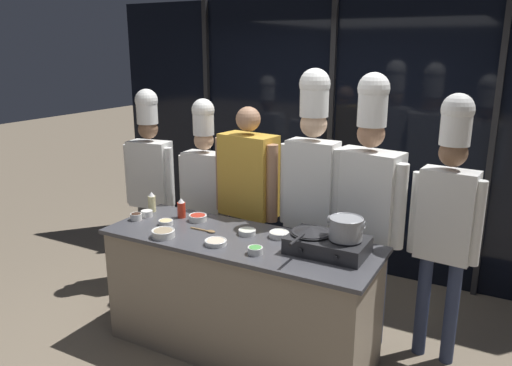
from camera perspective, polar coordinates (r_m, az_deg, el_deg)
name	(u,v)px	position (r m, az deg, el deg)	size (l,w,h in m)	color
ground_plane	(240,348)	(4.01, -1.81, -18.35)	(24.00, 24.00, 0.00)	#7F705B
window_wall_back	(332,137)	(5.07, 8.64, 5.26)	(5.17, 0.09, 2.70)	black
demo_counter	(240,295)	(3.78, -1.87, -12.66)	(2.02, 0.72, 0.90)	gray
portable_stove	(328,245)	(3.36, 8.19, -6.97)	(0.52, 0.35, 0.12)	#28282B
frying_pan	(311,230)	(3.37, 6.30, -5.34)	(0.28, 0.48, 0.05)	#232326
stock_pot	(346,228)	(3.27, 10.24, -5.08)	(0.25, 0.22, 0.15)	#93969B
squeeze_bottle_chili	(181,208)	(4.03, -8.52, -2.88)	(0.07, 0.07, 0.16)	red
squeeze_bottle_oil	(152,202)	(4.22, -11.82, -2.15)	(0.06, 0.06, 0.17)	beige
prep_bowl_ginger	(166,222)	(3.90, -10.28, -4.43)	(0.11, 0.11, 0.04)	white
prep_bowl_soy_glaze	(136,216)	(4.05, -13.54, -3.72)	(0.09, 0.09, 0.05)	white
prep_bowl_garlic	(279,234)	(3.60, 2.66, -5.85)	(0.14, 0.14, 0.04)	white
prep_bowl_rice	(147,213)	(4.11, -12.37, -3.38)	(0.10, 0.10, 0.05)	white
prep_bowl_scallions	(255,250)	(3.32, -0.09, -7.66)	(0.10, 0.10, 0.05)	white
prep_bowl_chili_flakes	(198,217)	(3.95, -6.66, -3.92)	(0.14, 0.14, 0.05)	white
prep_bowl_bean_sprouts	(247,232)	(3.65, -1.02, -5.57)	(0.13, 0.13, 0.04)	white
prep_bowl_chicken	(216,242)	(3.48, -4.63, -6.73)	(0.15, 0.15, 0.03)	white
prep_bowl_mushrooms	(163,233)	(3.66, -10.56, -5.63)	(0.17, 0.17, 0.06)	white
serving_spoon_slotted	(208,231)	(3.72, -5.56, -5.44)	(0.22, 0.04, 0.02)	olive
chef_head	(150,171)	(4.76, -11.99, 1.32)	(0.50, 0.25, 1.86)	#4C4C51
chef_sous	(205,182)	(4.47, -5.87, 0.09)	(0.49, 0.21, 1.79)	#232326
person_guest	(248,190)	(4.17, -0.89, -0.84)	(0.62, 0.31, 1.76)	#2D3856
chef_line	(312,177)	(3.84, 6.40, 0.74)	(0.50, 0.23, 2.07)	#232326
chef_pastry	(367,195)	(3.75, 12.57, -1.40)	(0.62, 0.33, 2.05)	#2D3856
chef_apprentice	(447,208)	(3.64, 21.03, -2.63)	(0.48, 0.22, 1.93)	#2D3856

